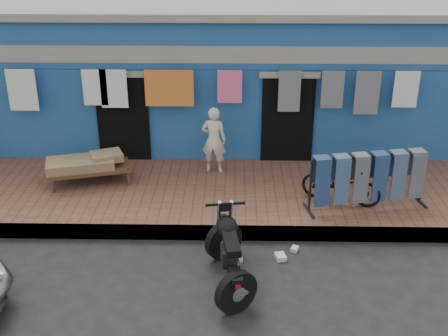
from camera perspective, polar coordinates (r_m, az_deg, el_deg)
ground at (r=8.51m, az=-0.27°, el=-12.67°), size 80.00×80.00×0.00m
sidewalk at (r=11.00m, az=0.10°, el=-2.75°), size 28.00×3.00×0.25m
curb at (r=9.73m, az=-0.05°, el=-6.60°), size 28.00×0.10×0.25m
building at (r=14.22m, az=0.40°, el=10.23°), size 12.20×5.20×3.36m
clothesline at (r=11.55m, az=-0.95°, el=7.58°), size 10.06×0.06×2.10m
seated_person at (r=11.47m, az=-1.05°, el=2.89°), size 0.55×0.41×1.39m
bicycle at (r=10.49m, az=11.84°, el=-1.09°), size 1.54×1.03×0.94m
motorcycle at (r=8.43m, az=0.56°, el=-8.46°), size 1.12×1.91×1.12m
charpoy at (r=11.45m, az=-13.47°, el=-0.12°), size 2.04×1.62×0.55m
jeans_rack at (r=10.39m, az=14.39°, el=-1.17°), size 2.43×1.32×1.08m
litter_a at (r=9.18m, az=1.13°, el=-9.26°), size 0.25×0.24×0.09m
litter_b at (r=9.53m, az=7.20°, el=-8.16°), size 0.16×0.17×0.07m
litter_c at (r=9.30m, az=5.75°, el=-8.96°), size 0.20×0.23×0.08m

